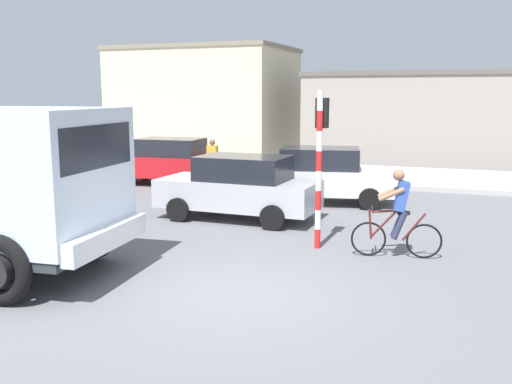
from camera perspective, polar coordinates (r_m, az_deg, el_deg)
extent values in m
plane|color=slate|center=(9.30, -2.14, -10.00)|extent=(120.00, 120.00, 0.00)
cube|color=#ADADA8|center=(22.07, 11.84, 1.58)|extent=(80.00, 5.00, 0.16)
cube|color=silver|center=(9.78, -14.47, -4.41)|extent=(0.49, 2.39, 0.36)
cube|color=black|center=(9.61, -15.63, 4.34)|extent=(0.34, 2.13, 0.70)
torus|color=black|center=(11.45, -16.03, -3.71)|extent=(1.12, 0.35, 1.10)
cylinder|color=black|center=(11.45, -16.03, -3.71)|extent=(0.52, 0.35, 0.50)
torus|color=black|center=(11.47, 11.06, -4.57)|extent=(0.67, 0.17, 0.68)
torus|color=black|center=(11.54, 16.29, -4.69)|extent=(0.67, 0.17, 0.68)
cylinder|color=#591E1E|center=(11.36, 12.91, -1.85)|extent=(0.60, 0.16, 0.09)
cylinder|color=#591E1E|center=(11.41, 12.56, -3.05)|extent=(0.51, 0.14, 0.57)
cylinder|color=#591E1E|center=(11.46, 15.35, -3.36)|extent=(0.44, 0.13, 0.57)
cylinder|color=#591E1E|center=(11.40, 11.24, -3.14)|extent=(0.10, 0.06, 0.59)
cylinder|color=black|center=(11.34, 11.41, -1.59)|extent=(0.13, 0.50, 0.03)
cube|color=black|center=(11.38, 14.40, -2.02)|extent=(0.26, 0.16, 0.06)
cube|color=#3351A8|center=(11.32, 14.22, -0.37)|extent=(0.35, 0.37, 0.59)
sphere|color=#9E7051|center=(11.25, 13.95, 1.64)|extent=(0.22, 0.22, 0.22)
cylinder|color=#2D334C|center=(11.33, 13.98, -3.25)|extent=(0.32, 0.18, 0.57)
cylinder|color=#9E7051|center=(11.14, 13.26, -0.23)|extent=(0.50, 0.18, 0.29)
cylinder|color=#2D334C|center=(11.52, 13.91, -3.02)|extent=(0.32, 0.18, 0.57)
cylinder|color=#9E7051|center=(11.45, 13.17, 0.04)|extent=(0.50, 0.18, 0.29)
cylinder|color=red|center=(11.91, 6.10, -4.60)|extent=(0.12, 0.12, 0.40)
cylinder|color=white|center=(11.82, 6.14, -2.72)|extent=(0.12, 0.12, 0.40)
cylinder|color=red|center=(11.74, 6.17, -0.81)|extent=(0.12, 0.12, 0.40)
cylinder|color=white|center=(11.68, 6.21, 1.12)|extent=(0.12, 0.12, 0.40)
cylinder|color=red|center=(11.62, 6.24, 3.07)|extent=(0.12, 0.12, 0.40)
cylinder|color=white|center=(11.58, 6.28, 5.03)|extent=(0.12, 0.12, 0.40)
cylinder|color=red|center=(11.56, 6.32, 7.01)|extent=(0.12, 0.12, 0.40)
cylinder|color=white|center=(11.54, 6.36, 8.99)|extent=(0.12, 0.12, 0.40)
cube|color=black|center=(11.72, 6.56, 7.78)|extent=(0.24, 0.20, 0.60)
sphere|color=orange|center=(11.84, 6.71, 7.79)|extent=(0.14, 0.14, 0.14)
cube|color=#B7B7BC|center=(14.51, -1.79, -0.14)|extent=(4.02, 1.74, 0.70)
cube|color=black|center=(14.35, -1.25, 2.38)|extent=(2.22, 1.47, 0.60)
cylinder|color=black|center=(14.37, -7.68, -1.74)|extent=(0.60, 0.19, 0.60)
cylinder|color=black|center=(15.84, -4.67, -0.61)|extent=(0.60, 0.19, 0.60)
cylinder|color=black|center=(13.35, 1.66, -2.54)|extent=(0.60, 0.19, 0.60)
cylinder|color=black|center=(14.92, 3.90, -1.24)|extent=(0.60, 0.19, 0.60)
cube|color=red|center=(20.31, -8.84, 2.60)|extent=(4.12, 2.00, 0.70)
cube|color=black|center=(20.17, -8.50, 4.42)|extent=(2.31, 1.61, 0.60)
cylinder|color=black|center=(20.18, -13.03, 1.41)|extent=(0.61, 0.23, 0.60)
cylinder|color=black|center=(21.66, -10.82, 2.05)|extent=(0.61, 0.23, 0.60)
cylinder|color=black|center=(19.08, -6.54, 1.13)|extent=(0.61, 0.23, 0.60)
cylinder|color=black|center=(20.64, -4.69, 1.81)|extent=(0.61, 0.23, 0.60)
cube|color=white|center=(16.71, 6.83, 1.11)|extent=(4.28, 2.55, 0.70)
cube|color=black|center=(16.63, 6.36, 3.34)|extent=(2.47, 1.90, 0.60)
cylinder|color=black|center=(17.62, 10.91, 0.30)|extent=(0.63, 0.31, 0.60)
cylinder|color=black|center=(15.95, 11.19, -0.69)|extent=(0.63, 0.31, 0.60)
cylinder|color=black|center=(17.67, 2.85, 0.49)|extent=(0.63, 0.31, 0.60)
cylinder|color=black|center=(16.00, 2.29, -0.48)|extent=(0.63, 0.31, 0.60)
cylinder|color=#2D334C|center=(19.54, -4.30, 1.74)|extent=(0.22, 0.22, 0.85)
cube|color=gold|center=(19.45, -4.32, 3.80)|extent=(0.34, 0.22, 0.56)
sphere|color=brown|center=(19.42, -4.34, 4.94)|extent=(0.20, 0.20, 0.20)
cube|color=beige|center=(31.99, -5.02, 8.89)|extent=(8.93, 6.32, 5.36)
cube|color=gray|center=(32.07, -5.10, 13.86)|extent=(9.11, 6.45, 0.20)
cube|color=#9E9389|center=(29.21, 15.29, 7.08)|extent=(9.41, 6.67, 3.90)
cube|color=#5E5852|center=(29.20, 15.47, 11.10)|extent=(9.60, 6.80, 0.20)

